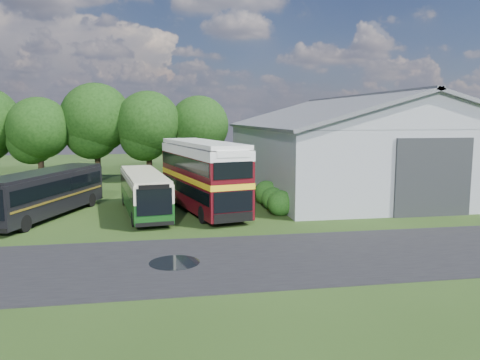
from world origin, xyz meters
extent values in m
plane|color=#1D3210|center=(0.00, 0.00, 0.00)|extent=(120.00, 120.00, 0.00)
cube|color=black|center=(3.00, -3.00, 0.00)|extent=(60.00, 8.00, 0.02)
cylinder|color=black|center=(-1.50, -3.00, 0.00)|extent=(2.20, 2.20, 0.01)
cube|color=gray|center=(15.00, 16.00, 2.75)|extent=(18.00, 24.00, 5.50)
cube|color=#2D3033|center=(15.00, 3.92, 2.50)|extent=(5.20, 0.18, 5.00)
cylinder|color=black|center=(-13.00, 23.50, 1.53)|extent=(0.56, 0.56, 3.06)
sphere|color=black|center=(-13.00, 23.50, 5.27)|extent=(5.78, 5.78, 5.78)
cylinder|color=black|center=(-8.00, 24.80, 1.80)|extent=(0.56, 0.56, 3.60)
sphere|color=black|center=(-8.00, 24.80, 6.20)|extent=(6.80, 6.80, 6.80)
cylinder|color=black|center=(-3.00, 23.80, 1.66)|extent=(0.56, 0.56, 3.31)
sphere|color=black|center=(-3.00, 23.80, 5.70)|extent=(6.26, 6.26, 6.26)
cylinder|color=black|center=(2.00, 24.60, 1.58)|extent=(0.56, 0.56, 3.17)
sphere|color=black|center=(2.00, 24.60, 5.46)|extent=(5.98, 5.98, 5.98)
sphere|color=#194714|center=(5.60, 6.00, 0.00)|extent=(1.70, 1.70, 1.70)
sphere|color=#194714|center=(5.60, 8.00, 0.00)|extent=(1.60, 1.60, 1.60)
sphere|color=#194714|center=(5.60, 10.00, 0.00)|extent=(1.80, 1.80, 1.80)
cube|color=#0F3911|center=(-3.07, 7.84, 1.50)|extent=(3.69, 10.10, 2.46)
cube|color=#44090F|center=(0.79, 8.26, 2.51)|extent=(5.22, 11.26, 4.36)
cube|color=black|center=(-9.16, 7.87, 1.61)|extent=(5.95, 10.86, 2.65)
camera|label=1|loc=(-2.06, -22.79, 6.27)|focal=35.00mm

